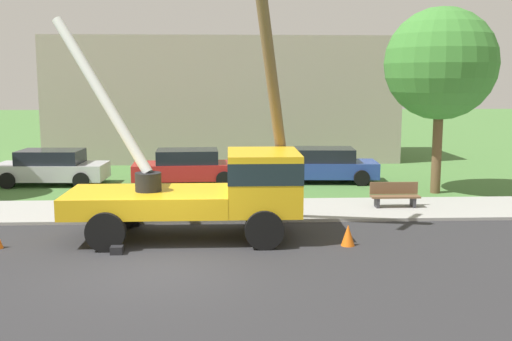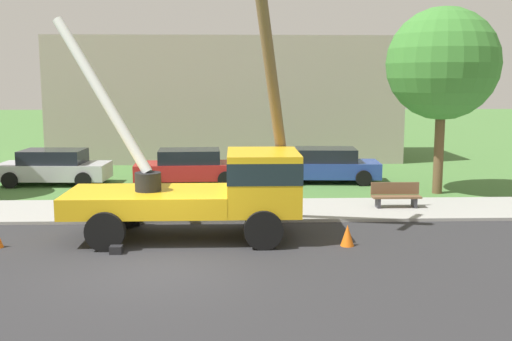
# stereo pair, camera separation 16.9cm
# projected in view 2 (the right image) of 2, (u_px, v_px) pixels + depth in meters

# --- Properties ---
(ground_plane) EXTENTS (120.00, 120.00, 0.00)m
(ground_plane) POSITION_uv_depth(u_px,v_px,m) (195.00, 180.00, 25.65)
(ground_plane) COLOR #477538
(road_asphalt) EXTENTS (80.00, 8.49, 0.01)m
(road_asphalt) POSITION_uv_depth(u_px,v_px,m) (160.00, 268.00, 13.79)
(road_asphalt) COLOR #2B2B2D
(road_asphalt) RESTS_ON ground
(sidewalk_strip) EXTENTS (80.00, 3.24, 0.10)m
(sidewalk_strip) POSITION_uv_depth(u_px,v_px,m) (182.00, 210.00, 19.58)
(sidewalk_strip) COLOR #9E9E99
(sidewalk_strip) RESTS_ON ground
(utility_truck) EXTENTS (6.77, 3.20, 5.98)m
(utility_truck) POSITION_uv_depth(u_px,v_px,m) (215.00, 186.00, 16.25)
(utility_truck) COLOR gold
(utility_truck) RESTS_ON ground
(leaning_utility_pole) EXTENTS (1.84, 3.38, 8.60)m
(leaning_utility_pole) POSITION_uv_depth(u_px,v_px,m) (271.00, 74.00, 16.58)
(leaning_utility_pole) COLOR brown
(leaning_utility_pole) RESTS_ON ground
(traffic_cone_ahead) EXTENTS (0.36, 0.36, 0.56)m
(traffic_cone_ahead) POSITION_uv_depth(u_px,v_px,m) (347.00, 235.00, 15.56)
(traffic_cone_ahead) COLOR orange
(traffic_cone_ahead) RESTS_ON ground
(traffic_cone_curbside) EXTENTS (0.36, 0.36, 0.56)m
(traffic_cone_curbside) POSITION_uv_depth(u_px,v_px,m) (264.00, 216.00, 17.72)
(traffic_cone_curbside) COLOR orange
(traffic_cone_curbside) RESTS_ON ground
(parked_sedan_silver) EXTENTS (4.47, 2.14, 1.42)m
(parked_sedan_silver) POSITION_uv_depth(u_px,v_px,m) (54.00, 167.00, 24.62)
(parked_sedan_silver) COLOR #B7B7BF
(parked_sedan_silver) RESTS_ON ground
(parked_sedan_red) EXTENTS (4.49, 2.17, 1.42)m
(parked_sedan_red) POSITION_uv_depth(u_px,v_px,m) (189.00, 167.00, 24.72)
(parked_sedan_red) COLOR #B21E1E
(parked_sedan_red) RESTS_ON ground
(parked_sedan_blue) EXTENTS (4.50, 2.19, 1.42)m
(parked_sedan_blue) POSITION_uv_depth(u_px,v_px,m) (326.00, 165.00, 25.16)
(parked_sedan_blue) COLOR #263F99
(parked_sedan_blue) RESTS_ON ground
(park_bench) EXTENTS (1.60, 0.45, 0.90)m
(park_bench) POSITION_uv_depth(u_px,v_px,m) (396.00, 196.00, 19.82)
(park_bench) COLOR brown
(park_bench) RESTS_ON ground
(roadside_tree_far) EXTENTS (4.12, 4.12, 6.89)m
(roadside_tree_far) POSITION_uv_depth(u_px,v_px,m) (443.00, 64.00, 22.08)
(roadside_tree_far) COLOR brown
(roadside_tree_far) RESTS_ON ground
(lowrise_building_backdrop) EXTENTS (18.00, 6.00, 6.40)m
(lowrise_building_backdrop) POSITION_uv_depth(u_px,v_px,m) (226.00, 99.00, 32.83)
(lowrise_building_backdrop) COLOR #A5998C
(lowrise_building_backdrop) RESTS_ON ground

